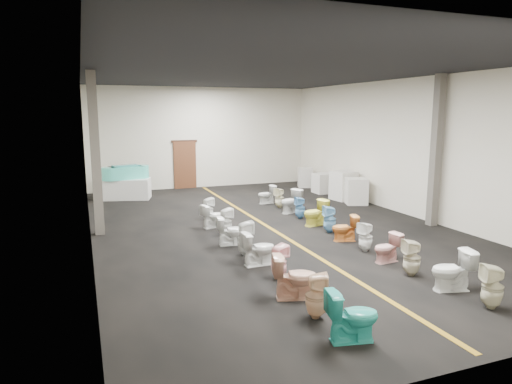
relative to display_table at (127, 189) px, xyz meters
The scene contains 39 objects.
floor 7.14m from the display_table, 60.35° to the right, with size 16.00×16.00×0.00m, color black.
ceiling 8.23m from the display_table, 60.35° to the right, with size 16.00×16.00×0.00m, color black.
wall_back 4.37m from the display_table, 27.03° to the left, with size 10.00×10.00×0.00m, color beige.
wall_front 14.75m from the display_table, 76.04° to the right, with size 10.00×10.00×0.00m, color beige.
wall_left 6.63m from the display_table, 103.35° to the right, with size 16.00×16.00×0.00m, color beige.
wall_right 10.71m from the display_table, 36.01° to the right, with size 16.00×16.00×0.00m, color beige.
aisle_stripe 7.14m from the display_table, 60.35° to the right, with size 0.12×15.60×0.01m, color #986D16.
back_door 3.30m from the display_table, 32.53° to the left, with size 1.00×0.10×2.10m, color #562D19.
door_frame 3.67m from the display_table, 32.67° to the left, with size 1.15×0.08×0.10m, color #331C11.
column_left 5.65m from the display_table, 103.21° to the right, with size 0.25×0.25×4.50m, color #59544C.
column_right 11.46m from the display_table, 42.92° to the right, with size 0.25×0.25×4.50m, color #59544C.
display_table is the anchor object (origin of this frame).
bathtub 0.67m from the display_table, 126.87° to the left, with size 1.82×0.95×0.55m.
appliance_crate_a 8.93m from the display_table, 27.40° to the right, with size 0.75×0.75×0.97m, color silver.
appliance_crate_b 8.55m from the display_table, 21.98° to the right, with size 0.81×0.81×1.12m, color silver.
appliance_crate_c 8.09m from the display_table, 11.30° to the right, with size 0.74×0.74×0.83m, color silver.
appliance_crate_d 7.93m from the display_table, ahead, with size 0.62×0.62×0.89m, color beige.
toilet_left_0 13.15m from the display_table, 80.95° to the right, with size 0.45×0.78×0.80m, color teal.
toilet_left_1 12.27m from the display_table, 80.95° to the right, with size 0.35×0.36×0.78m, color #E2B58E.
toilet_left_2 11.41m from the display_table, 80.12° to the right, with size 0.46×0.81×0.83m, color tan.
toilet_left_3 10.43m from the display_table, 78.45° to the right, with size 0.33×0.34×0.73m, color #FAB2B4.
toilet_left_4 9.48m from the display_table, 77.78° to the right, with size 0.43×0.75×0.77m, color white.
toilet_left_5 8.69m from the display_table, 76.91° to the right, with size 0.38×0.38×0.83m, color silver.
toilet_left_6 7.77m from the display_table, 75.69° to the right, with size 0.42×0.73×0.75m, color white.
toilet_left_7 6.86m from the display_table, 72.30° to the right, with size 0.34×0.35×0.76m, color white.
toilet_left_8 5.94m from the display_table, 70.72° to the right, with size 0.39×0.69×0.70m, color white.
toilet_left_9 5.11m from the display_table, 66.04° to the right, with size 0.33×0.33×0.73m, color white.
toilet_right_0 13.80m from the display_table, 68.82° to the right, with size 0.36×0.37×0.80m, color beige.
toilet_right_1 12.96m from the display_table, 67.55° to the right, with size 0.45×0.79×0.81m, color white.
toilet_right_2 12.03m from the display_table, 66.69° to the right, with size 0.35×0.36×0.79m, color beige.
toilet_right_3 11.23m from the display_table, 64.51° to the right, with size 0.38×0.66×0.67m, color #EBAAA3.
toilet_right_4 10.44m from the display_table, 62.35° to the right, with size 0.33×0.34×0.74m, color white.
toilet_right_5 9.59m from the display_table, 59.53° to the right, with size 0.39×0.68×0.70m, color orange.
toilet_right_6 8.87m from the display_table, 56.34° to the right, with size 0.35×0.36×0.78m, color #7BB8DF.
toilet_right_7 8.15m from the display_table, 52.80° to the right, with size 0.44×0.77×0.79m, color #F5EC52.
toilet_right_8 7.38m from the display_table, 48.29° to the right, with size 0.32×0.33×0.71m, color #62A1D4.
toilet_right_9 6.80m from the display_table, 42.83° to the right, with size 0.45×0.78×0.80m, color silver.
toilet_right_10 6.21m from the display_table, 36.89° to the right, with size 0.33×0.33×0.73m, color #F0E8C1.
toilet_right_11 5.60m from the display_table, 30.46° to the right, with size 0.38×0.67×0.69m, color silver.
Camera 1 is at (-5.08, -12.24, 3.40)m, focal length 32.00 mm.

